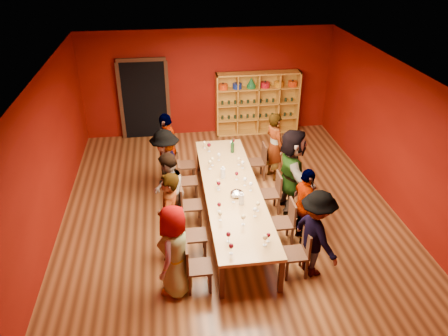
{
  "coord_description": "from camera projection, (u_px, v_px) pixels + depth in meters",
  "views": [
    {
      "loc": [
        -1.16,
        -7.38,
        5.34
      ],
      "look_at": [
        -0.14,
        0.13,
        1.15
      ],
      "focal_mm": 35.0,
      "sensor_mm": 36.0,
      "label": 1
    }
  ],
  "objects": [
    {
      "name": "wine_glass_14",
      "position": [
        239.0,
        159.0,
        9.55
      ],
      "size": [
        0.08,
        0.08,
        0.19
      ],
      "color": "white",
      "rests_on": "tasting_table"
    },
    {
      "name": "chair_person_left_1",
      "position": [
        190.0,
        233.0,
        7.89
      ],
      "size": [
        0.42,
        0.42,
        0.89
      ],
      "color": "#321B10",
      "rests_on": "ground"
    },
    {
      "name": "wine_glass_4",
      "position": [
        268.0,
        235.0,
        7.2
      ],
      "size": [
        0.07,
        0.07,
        0.18
      ],
      "color": "white",
      "rests_on": "tasting_table"
    },
    {
      "name": "person_left_0",
      "position": [
        175.0,
        251.0,
        6.95
      ],
      "size": [
        0.71,
        0.9,
        1.63
      ],
      "primitive_type": "imported",
      "rotation": [
        0.0,
        0.0,
        -1.96
      ],
      "color": "#D18C98",
      "rests_on": "ground"
    },
    {
      "name": "wine_glass_0",
      "position": [
        237.0,
        174.0,
        8.98
      ],
      "size": [
        0.08,
        0.08,
        0.19
      ],
      "color": "white",
      "rests_on": "tasting_table"
    },
    {
      "name": "person_left_2",
      "position": [
        169.0,
        191.0,
        8.56
      ],
      "size": [
        0.49,
        0.81,
        1.6
      ],
      "primitive_type": "imported",
      "rotation": [
        0.0,
        0.0,
        -1.65
      ],
      "color": "#5171A7",
      "rests_on": "ground"
    },
    {
      "name": "wine_glass_2",
      "position": [
        220.0,
        214.0,
        7.72
      ],
      "size": [
        0.08,
        0.08,
        0.2
      ],
      "color": "white",
      "rests_on": "tasting_table"
    },
    {
      "name": "wine_glass_10",
      "position": [
        232.0,
        143.0,
        10.23
      ],
      "size": [
        0.09,
        0.09,
        0.21
      ],
      "color": "white",
      "rests_on": "tasting_table"
    },
    {
      "name": "person_right_0",
      "position": [
        316.0,
        234.0,
        7.34
      ],
      "size": [
        0.75,
        1.14,
        1.63
      ],
      "primitive_type": "imported",
      "rotation": [
        0.0,
        0.0,
        1.9
      ],
      "color": "pink",
      "rests_on": "ground"
    },
    {
      "name": "room_shell",
      "position": [
        232.0,
        155.0,
        8.39
      ],
      "size": [
        7.1,
        9.1,
        3.04
      ],
      "color": "#522C15",
      "rests_on": "ground"
    },
    {
      "name": "spittoon_bowl",
      "position": [
        237.0,
        193.0,
        8.47
      ],
      "size": [
        0.26,
        0.26,
        0.14
      ],
      "primitive_type": "ellipsoid",
      "color": "silver",
      "rests_on": "tasting_table"
    },
    {
      "name": "person_left_3",
      "position": [
        166.0,
        166.0,
        9.37
      ],
      "size": [
        0.49,
        1.1,
        1.67
      ],
      "primitive_type": "imported",
      "rotation": [
        0.0,
        0.0,
        -1.62
      ],
      "color": "beige",
      "rests_on": "ground"
    },
    {
      "name": "person_left_4",
      "position": [
        168.0,
        149.0,
        10.01
      ],
      "size": [
        0.73,
        1.11,
        1.75
      ],
      "primitive_type": "imported",
      "rotation": [
        0.0,
        0.0,
        -1.85
      ],
      "color": "silver",
      "rests_on": "ground"
    },
    {
      "name": "person_right_2",
      "position": [
        292.0,
        171.0,
        8.98
      ],
      "size": [
        0.53,
        1.74,
        1.87
      ],
      "primitive_type": "imported",
      "rotation": [
        0.0,
        0.0,
        1.55
      ],
      "color": "#4A4A4F",
      "rests_on": "ground"
    },
    {
      "name": "chair_person_right_4",
      "position": [
        259.0,
        160.0,
        10.37
      ],
      "size": [
        0.42,
        0.42,
        0.89
      ],
      "color": "#321B10",
      "rests_on": "ground"
    },
    {
      "name": "wine_glass_20",
      "position": [
        218.0,
        182.0,
        8.69
      ],
      "size": [
        0.08,
        0.08,
        0.2
      ],
      "color": "white",
      "rests_on": "tasting_table"
    },
    {
      "name": "wine_glass_21",
      "position": [
        209.0,
        145.0,
        10.11
      ],
      "size": [
        0.09,
        0.09,
        0.22
      ],
      "color": "white",
      "rests_on": "tasting_table"
    },
    {
      "name": "person_right_1",
      "position": [
        305.0,
        206.0,
        8.14
      ],
      "size": [
        0.48,
        0.94,
        1.55
      ],
      "primitive_type": "imported",
      "rotation": [
        0.0,
        0.0,
        1.65
      ],
      "color": "tan",
      "rests_on": "ground"
    },
    {
      "name": "wine_glass_19",
      "position": [
        204.0,
        143.0,
        10.27
      ],
      "size": [
        0.07,
        0.07,
        0.19
      ],
      "color": "white",
      "rests_on": "tasting_table"
    },
    {
      "name": "carafe_a",
      "position": [
        223.0,
        173.0,
        9.06
      ],
      "size": [
        0.13,
        0.13,
        0.26
      ],
      "color": "white",
      "rests_on": "tasting_table"
    },
    {
      "name": "wine_glass_6",
      "position": [
        231.0,
        246.0,
        6.93
      ],
      "size": [
        0.08,
        0.08,
        0.2
      ],
      "color": "white",
      "rests_on": "tasting_table"
    },
    {
      "name": "carafe_b",
      "position": [
        241.0,
        199.0,
        8.19
      ],
      "size": [
        0.11,
        0.11,
        0.26
      ],
      "color": "white",
      "rests_on": "tasting_table"
    },
    {
      "name": "wine_bottle",
      "position": [
        232.0,
        147.0,
        10.08
      ],
      "size": [
        0.09,
        0.09,
        0.34
      ],
      "color": "#133419",
      "rests_on": "tasting_table"
    },
    {
      "name": "wine_glass_16",
      "position": [
        219.0,
        205.0,
        7.98
      ],
      "size": [
        0.07,
        0.07,
        0.19
      ],
      "color": "white",
      "rests_on": "tasting_table"
    },
    {
      "name": "wine_glass_12",
      "position": [
        245.0,
        180.0,
        8.77
      ],
      "size": [
        0.08,
        0.08,
        0.19
      ],
      "color": "white",
      "rests_on": "tasting_table"
    },
    {
      "name": "wine_glass_5",
      "position": [
        255.0,
        210.0,
        7.83
      ],
      "size": [
        0.08,
        0.08,
        0.19
      ],
      "color": "white",
      "rests_on": "tasting_table"
    },
    {
      "name": "wine_glass_7",
      "position": [
        233.0,
        141.0,
        10.37
      ],
      "size": [
        0.08,
        0.08,
        0.19
      ],
      "color": "white",
      "rests_on": "tasting_table"
    },
    {
      "name": "person_right_4",
      "position": [
        274.0,
        146.0,
        10.26
      ],
      "size": [
        0.62,
        0.72,
        1.66
      ],
      "primitive_type": "imported",
      "rotation": [
        0.0,
        0.0,
        1.91
      ],
      "color": "#5B7ABB",
      "rests_on": "ground"
    },
    {
      "name": "wine_glass_22",
      "position": [
        251.0,
        184.0,
        8.6
      ],
      "size": [
        0.08,
        0.08,
        0.2
      ],
      "color": "white",
      "rests_on": "tasting_table"
    },
    {
      "name": "wine_glass_17",
      "position": [
        212.0,
        160.0,
        9.51
      ],
      "size": [
        0.08,
        0.08,
        0.2
      ],
      "color": "white",
      "rests_on": "tasting_table"
    },
    {
      "name": "doorway",
      "position": [
        145.0,
        99.0,
        12.21
      ],
      "size": [
        1.4,
        0.17,
        2.3
      ],
      "color": "black",
      "rests_on": "ground"
    },
    {
      "name": "wine_glass_9",
      "position": [
        210.0,
        163.0,
        9.38
      ],
      "size": [
        0.09,
        0.09,
        0.22
      ],
      "color": "white",
      "rests_on": "tasting_table"
    },
    {
      "name": "chair_person_right_1",
      "position": [
        286.0,
        220.0,
        8.24
      ],
      "size": [
        0.42,
        0.42,
        0.89
      ],
      "color": "#321B10",
      "rests_on": "ground"
    },
    {
      "name": "chair_person_left_4",
      "position": [
        183.0,
        163.0,
        10.24
      ],
      "size": [
        0.42,
        0.42,
        0.89
      ],
      "color": "#321B10",
      "rests_on": "ground"
    },
    {
      "name": "shelving_unit",
      "position": [
        257.0,
        100.0,
        12.55
      ],
      "size": [
        2.4,
        0.4,
        1.8
      ],
      "color": "gold",
      "rests_on": "ground"
    },
    {
      "name": "person_left_1",
      "position": [
        170.0,
        217.0,
        7.66
      ],
      "size": [
        0.61,
        0.73,
        1.74
      ],
      "primitive_type": "imported",
      "rotation": [
        0.0,
        0.0,
        -1.82
      ],
      "color": "#5275A9",
      "rests_on": "ground"
    },
    {
      "name": "wine_glass_13",
      "position": [
        228.0,
        235.0,
        7.2
      ],
      "size": [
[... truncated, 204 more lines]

